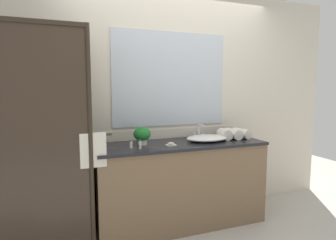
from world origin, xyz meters
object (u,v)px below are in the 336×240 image
(sink_basin, at_px, (207,138))
(rolled_towel_near_edge, at_px, (241,133))
(potted_plant, at_px, (142,135))
(soap_dish, at_px, (171,144))
(faucet, at_px, (199,133))
(rolled_towel_middle, at_px, (233,134))
(rolled_towel_far_edge, at_px, (225,134))
(amenity_bottle_lotion, at_px, (131,144))
(amenity_bottle_body_wash, at_px, (140,145))

(sink_basin, xyz_separation_m, rolled_towel_near_edge, (0.46, 0.02, 0.02))
(potted_plant, height_order, soap_dish, potted_plant)
(faucet, relative_size, rolled_towel_middle, 0.68)
(rolled_towel_near_edge, bearing_deg, sink_basin, -177.59)
(faucet, height_order, rolled_towel_middle, faucet)
(rolled_towel_middle, bearing_deg, rolled_towel_far_edge, -177.79)
(soap_dish, relative_size, rolled_towel_far_edge, 0.51)
(amenity_bottle_lotion, xyz_separation_m, amenity_bottle_body_wash, (0.07, -0.07, 0.00))
(amenity_bottle_body_wash, distance_m, rolled_towel_middle, 1.15)
(faucet, xyz_separation_m, rolled_towel_middle, (0.35, -0.16, 0.00))
(amenity_bottle_body_wash, bearing_deg, sink_basin, 9.69)
(amenity_bottle_body_wash, relative_size, rolled_towel_near_edge, 0.42)
(rolled_towel_middle, bearing_deg, soap_dish, -171.39)
(faucet, xyz_separation_m, soap_dish, (-0.46, -0.28, -0.04))
(soap_dish, xyz_separation_m, amenity_bottle_body_wash, (-0.33, -0.04, 0.03))
(sink_basin, relative_size, rolled_towel_far_edge, 2.38)
(potted_plant, distance_m, amenity_bottle_body_wash, 0.21)
(sink_basin, relative_size, soap_dish, 4.63)
(potted_plant, bearing_deg, soap_dish, -30.88)
(sink_basin, xyz_separation_m, potted_plant, (-0.72, 0.06, 0.07))
(amenity_bottle_body_wash, height_order, rolled_towel_far_edge, rolled_towel_far_edge)
(faucet, bearing_deg, potted_plant, -169.72)
(faucet, bearing_deg, rolled_towel_middle, -24.96)
(amenity_bottle_lotion, bearing_deg, soap_dish, -4.00)
(potted_plant, relative_size, rolled_towel_near_edge, 0.86)
(rolled_towel_far_edge, bearing_deg, sink_basin, -174.83)
(sink_basin, xyz_separation_m, rolled_towel_middle, (0.35, 0.03, 0.02))
(potted_plant, relative_size, amenity_bottle_body_wash, 2.05)
(amenity_bottle_lotion, relative_size, amenity_bottle_body_wash, 0.89)
(amenity_bottle_body_wash, bearing_deg, soap_dish, 6.63)
(amenity_bottle_lotion, distance_m, rolled_towel_near_edge, 1.32)
(rolled_towel_near_edge, bearing_deg, rolled_towel_far_edge, 179.44)
(potted_plant, xyz_separation_m, amenity_bottle_body_wash, (-0.07, -0.19, -0.06))
(amenity_bottle_lotion, bearing_deg, sink_basin, 4.53)
(soap_dish, bearing_deg, faucet, 31.62)
(soap_dish, relative_size, amenity_bottle_lotion, 1.26)
(faucet, distance_m, soap_dish, 0.54)
(amenity_bottle_lotion, relative_size, rolled_towel_far_edge, 0.41)
(rolled_towel_near_edge, bearing_deg, potted_plant, 178.16)
(rolled_towel_near_edge, bearing_deg, amenity_bottle_body_wash, -172.95)
(amenity_bottle_body_wash, xyz_separation_m, rolled_towel_near_edge, (1.25, 0.15, 0.01))
(soap_dish, relative_size, rolled_towel_middle, 0.40)
(amenity_bottle_lotion, relative_size, rolled_towel_near_edge, 0.37)
(sink_basin, distance_m, rolled_towel_middle, 0.35)
(faucet, relative_size, potted_plant, 0.92)
(faucet, distance_m, rolled_towel_middle, 0.38)
(soap_dish, bearing_deg, potted_plant, 149.12)
(amenity_bottle_body_wash, height_order, rolled_towel_near_edge, rolled_towel_near_edge)
(soap_dish, bearing_deg, rolled_towel_near_edge, 7.20)
(rolled_towel_far_edge, bearing_deg, rolled_towel_near_edge, -0.56)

